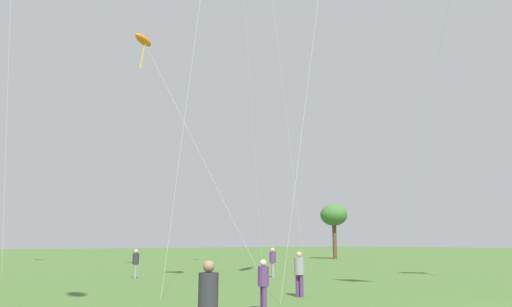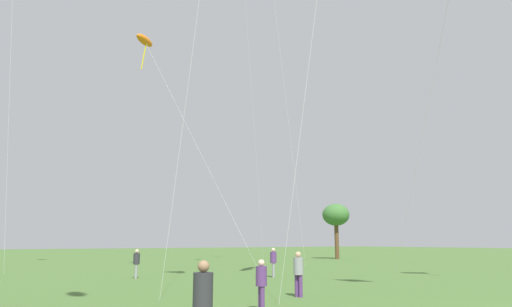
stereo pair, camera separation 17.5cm
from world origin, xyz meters
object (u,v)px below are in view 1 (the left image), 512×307
object	(u,v)px
person_standing_6	(299,271)
person_standing_4	(273,260)
kite_flying_4	(143,41)
park_tree_0	(334,216)
person_standing_5	(136,262)
person_standing_0	(208,300)
person_standing_2	(263,281)

from	to	relation	value
person_standing_6	person_standing_4	bearing A→B (deg)	129.47
kite_flying_4	park_tree_0	world-z (taller)	kite_flying_4
person_standing_4	person_standing_5	xyz separation A→B (m)	(-7.31, 3.89, -0.04)
person_standing_0	kite_flying_4	world-z (taller)	kite_flying_4
person_standing_0	kite_flying_4	size ratio (longest dim) A/B	0.09
person_standing_5	park_tree_0	xyz separation A→B (m)	(31.20, 15.01, 4.42)
person_standing_4	person_standing_2	bearing A→B (deg)	176.42
person_standing_2	person_standing_6	size ratio (longest dim) A/B	0.90
park_tree_0	person_standing_4	bearing A→B (deg)	-141.66
person_standing_6	park_tree_0	bearing A→B (deg)	113.50
person_standing_4	kite_flying_4	bearing A→B (deg)	57.28
person_standing_5	person_standing_6	size ratio (longest dim) A/B	0.96
person_standing_0	person_standing_2	xyz separation A→B (m)	(4.09, 3.86, -0.11)
person_standing_0	kite_flying_4	bearing A→B (deg)	-30.97
person_standing_5	kite_flying_4	distance (m)	19.53
kite_flying_4	park_tree_0	xyz separation A→B (m)	(28.76, 7.39, -13.39)
person_standing_5	park_tree_0	size ratio (longest dim) A/B	0.25
person_standing_5	kite_flying_4	size ratio (longest dim) A/B	0.09
person_standing_0	person_standing_5	xyz separation A→B (m)	(5.18, 18.49, -0.05)
person_standing_0	person_standing_4	world-z (taller)	person_standing_0
person_standing_4	person_standing_6	distance (m)	9.89
person_standing_6	kite_flying_4	xyz separation A→B (m)	(0.18, 20.03, 17.78)
person_standing_2	person_standing_4	distance (m)	13.63
person_standing_2	person_standing_0	bearing A→B (deg)	145.55
person_standing_0	person_standing_5	bearing A→B (deg)	-30.34
kite_flying_4	park_tree_0	distance (m)	32.57
person_standing_6	kite_flying_4	bearing A→B (deg)	159.54
person_standing_2	park_tree_0	distance (m)	44.06
person_standing_2	park_tree_0	xyz separation A→B (m)	(32.29, 29.64, 4.49)
person_standing_4	person_standing_6	size ratio (longest dim) A/B	1.00
person_standing_0	person_standing_2	bearing A→B (deg)	-61.39
person_standing_5	kite_flying_4	xyz separation A→B (m)	(2.45, 7.63, 17.81)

